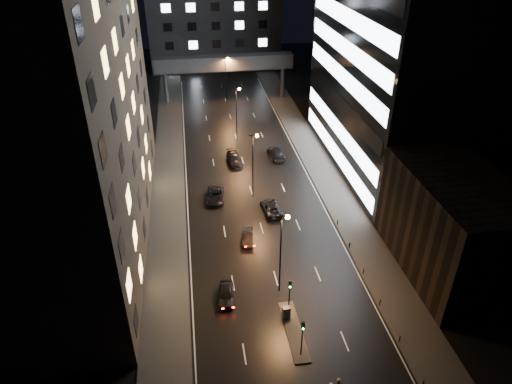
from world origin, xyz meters
The scene contains 24 objects.
ground centered at (0.00, 40.00, 0.00)m, with size 160.00×160.00×0.00m, color black.
sidewalk_left centered at (-12.50, 35.00, 0.07)m, with size 5.00×110.00×0.15m, color #383533.
sidewalk_right centered at (12.50, 35.00, 0.07)m, with size 5.00×110.00×0.15m, color #383533.
building_left centered at (-22.50, 24.00, 20.00)m, with size 15.00×48.00×40.00m, color #2D2319.
building_right_low centered at (20.00, 9.00, 6.00)m, with size 10.00×18.00×12.00m, color black.
building_right_glass centered at (25.00, 36.00, 22.50)m, with size 20.00×36.00×45.00m, color black.
building_far centered at (0.00, 98.00, 12.50)m, with size 34.00×14.00×25.00m, color #333335.
skybridge centered at (0.00, 70.00, 8.34)m, with size 30.00×3.00×10.00m.
median_island centered at (0.30, 2.00, 0.07)m, with size 1.60×8.00×0.15m, color #383533.
traffic_signal_near centered at (0.30, 4.49, 3.09)m, with size 0.28×0.34×4.40m.
traffic_signal_far centered at (0.30, -1.01, 3.09)m, with size 0.28×0.34×4.40m.
bollard_row centered at (10.20, 6.50, 0.45)m, with size 0.12×25.12×0.90m.
streetlight_near centered at (0.16, 8.00, 6.50)m, with size 1.45×0.50×10.15m.
streetlight_mid_a centered at (0.16, 28.00, 6.50)m, with size 1.45×0.50×10.15m.
streetlight_mid_b centered at (0.16, 48.00, 6.50)m, with size 1.45×0.50×10.15m.
streetlight_far centered at (0.16, 68.00, 6.50)m, with size 1.45×0.50×10.15m.
car_away_a centered at (-5.99, 7.58, 0.71)m, with size 1.67×4.16×1.42m, color black.
car_away_b centered at (-2.23, 17.55, 0.63)m, with size 1.34×3.85×1.27m, color black.
car_away_c centered at (-5.56, 28.07, 0.74)m, with size 2.44×5.29×1.47m, color black.
car_away_d centered at (-1.50, 39.31, 0.77)m, with size 2.16×5.31×1.54m, color black.
car_toward_a centered at (1.93, 23.72, 0.70)m, with size 2.33×5.05×1.40m, color black.
car_toward_b centered at (5.89, 40.15, 0.80)m, with size 2.25×5.55×1.61m, color black.
utility_cabinet centered at (-0.10, 3.89, 0.83)m, with size 0.80×0.55×1.36m, color #4D4D4F.
cone_b centered at (3.00, -4.30, 0.24)m, with size 0.34×0.34×0.48m, color #E5590C.
Camera 1 is at (-8.37, -29.03, 36.03)m, focal length 32.00 mm.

